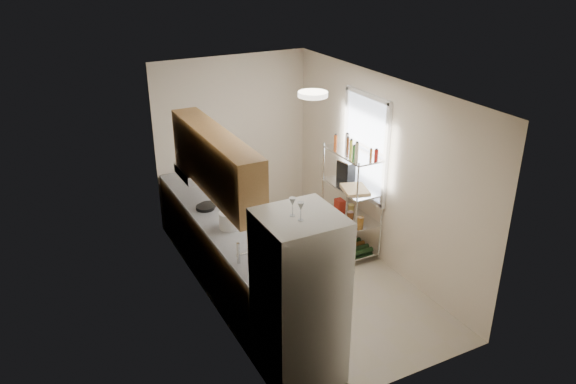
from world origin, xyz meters
The scene contains 16 objects.
room centered at (0.00, 0.00, 1.30)m, with size 2.52×4.42×2.62m.
counter_run centered at (-0.92, 0.44, 0.45)m, with size 0.63×3.51×0.90m.
upper_cabinets centered at (-1.05, 0.10, 1.81)m, with size 0.33×2.20×0.72m, color #AD7949.
range_hood centered at (-1.00, 0.90, 1.39)m, with size 0.50×0.60×0.12m, color #B7BABC.
window centered at (1.23, 0.35, 1.55)m, with size 0.06×1.00×1.46m, color white.
bakers_rack centered at (1.00, 0.30, 1.11)m, with size 0.45×0.90×1.73m.
ceiling_dome centered at (0.00, -0.30, 2.57)m, with size 0.34×0.34×0.06m, color white.
refrigerator centered at (-0.87, -1.62, 0.92)m, with size 0.75×0.75×1.83m, color white.
wine_glass_a centered at (-0.91, -1.70, 1.92)m, with size 0.06×0.06×0.18m, color silver, non-canonical shape.
wine_glass_b centered at (-0.93, -1.59, 1.92)m, with size 0.06×0.06×0.18m, color silver, non-canonical shape.
rice_cooker centered at (-0.90, 0.12, 1.01)m, with size 0.26×0.26×0.21m, color silver.
frying_pan_large centered at (-0.99, 0.77, 0.92)m, with size 0.25×0.25×0.04m, color black.
frying_pan_small centered at (-0.94, 0.81, 0.92)m, with size 0.21×0.21×0.04m, color black.
cutting_board centered at (0.97, 0.17, 1.03)m, with size 0.32×0.42×0.03m, color tan.
espresso_machine centered at (1.08, 0.59, 1.15)m, with size 0.16×0.24×0.28m, color black.
storage_bag centered at (0.94, 0.50, 0.65)m, with size 0.11×0.15×0.17m, color maroon.
Camera 1 is at (-3.08, -5.67, 4.14)m, focal length 35.00 mm.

